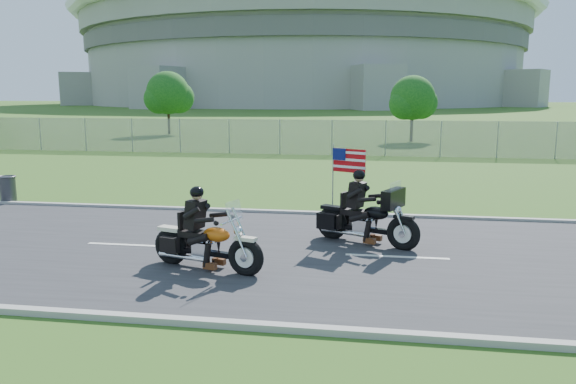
# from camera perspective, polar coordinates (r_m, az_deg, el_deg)

# --- Properties ---
(ground) EXTENTS (420.00, 420.00, 0.00)m
(ground) POSITION_cam_1_polar(r_m,az_deg,el_deg) (12.84, -7.24, -5.93)
(ground) COLOR #2E4E18
(ground) RESTS_ON ground
(road) EXTENTS (120.00, 8.00, 0.04)m
(road) POSITION_cam_1_polar(r_m,az_deg,el_deg) (12.83, -7.24, -5.84)
(road) COLOR #28282B
(road) RESTS_ON ground
(curb_north) EXTENTS (120.00, 0.18, 0.12)m
(curb_north) POSITION_cam_1_polar(r_m,az_deg,el_deg) (16.63, -3.37, -1.98)
(curb_north) COLOR #9E9B93
(curb_north) RESTS_ON ground
(curb_south) EXTENTS (120.00, 0.18, 0.12)m
(curb_south) POSITION_cam_1_polar(r_m,az_deg,el_deg) (9.21, -14.40, -12.39)
(curb_south) COLOR #9E9B93
(curb_south) RESTS_ON ground
(fence) EXTENTS (60.00, 0.03, 2.00)m
(fence) POSITION_cam_1_polar(r_m,az_deg,el_deg) (33.05, -6.00, 5.65)
(fence) COLOR gray
(fence) RESTS_ON ground
(stadium) EXTENTS (140.40, 140.40, 29.20)m
(stadium) POSITION_cam_1_polar(r_m,az_deg,el_deg) (183.75, 1.63, 13.84)
(stadium) COLOR #A3A099
(stadium) RESTS_ON ground
(tree_fence_near) EXTENTS (3.52, 3.28, 4.75)m
(tree_fence_near) POSITION_cam_1_polar(r_m,az_deg,el_deg) (41.96, 12.60, 9.09)
(tree_fence_near) COLOR #382316
(tree_fence_near) RESTS_ON ground
(tree_fence_mid) EXTENTS (3.96, 3.69, 5.30)m
(tree_fence_mid) POSITION_cam_1_polar(r_m,az_deg,el_deg) (49.08, -12.04, 9.61)
(tree_fence_mid) COLOR #382316
(tree_fence_mid) RESTS_ON ground
(motorcycle_lead) EXTENTS (2.49, 1.09, 1.71)m
(motorcycle_lead) POSITION_cam_1_polar(r_m,az_deg,el_deg) (11.35, -8.41, -5.26)
(motorcycle_lead) COLOR black
(motorcycle_lead) RESTS_ON ground
(motorcycle_follow) EXTENTS (2.47, 1.41, 2.20)m
(motorcycle_follow) POSITION_cam_1_polar(r_m,az_deg,el_deg) (13.17, 7.94, -2.82)
(motorcycle_follow) COLOR black
(motorcycle_follow) RESTS_ON ground
(trash_can) EXTENTS (0.60, 0.60, 0.86)m
(trash_can) POSITION_cam_1_polar(r_m,az_deg,el_deg) (20.15, -26.57, 0.18)
(trash_can) COLOR #3D3D42
(trash_can) RESTS_ON ground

